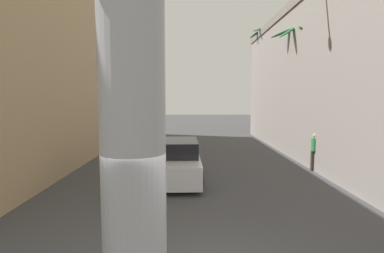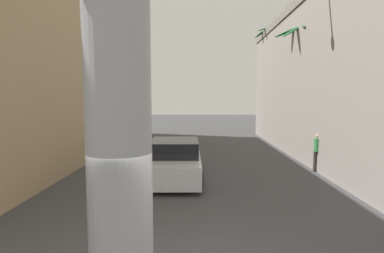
{
  "view_description": "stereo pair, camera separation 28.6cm",
  "coord_description": "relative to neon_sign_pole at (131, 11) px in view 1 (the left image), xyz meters",
  "views": [
    {
      "loc": [
        -0.09,
        -4.59,
        3.2
      ],
      "look_at": [
        0.0,
        5.89,
        2.2
      ],
      "focal_mm": 28.0,
      "sensor_mm": 36.0,
      "label": 1
    },
    {
      "loc": [
        0.2,
        -4.59,
        3.2
      ],
      "look_at": [
        0.0,
        5.89,
        2.2
      ],
      "focal_mm": 28.0,
      "sensor_mm": 36.0,
      "label": 2
    }
  ],
  "objects": [
    {
      "name": "street_lamp",
      "position": [
        6.17,
        8.62,
        0.41
      ],
      "size": [
        2.9,
        0.28,
        7.72
      ],
      "color": "#59595E",
      "rests_on": "ground"
    },
    {
      "name": "building_right",
      "position": [
        10.25,
        11.6,
        -0.05
      ],
      "size": [
        8.34,
        22.77,
        8.41
      ],
      "color": "gray",
      "rests_on": "ground"
    },
    {
      "name": "palm_tree_far_right",
      "position": [
        6.65,
        20.09,
        1.19
      ],
      "size": [
        2.71,
        2.76,
        8.76
      ],
      "color": "brown",
      "rests_on": "ground"
    },
    {
      "name": "palm_tree_far_left",
      "position": [
        -4.86,
        19.01,
        -0.31
      ],
      "size": [
        3.17,
        3.18,
        6.39
      ],
      "color": "brown",
      "rests_on": "ground"
    },
    {
      "name": "pedestrian_mid_right",
      "position": [
        6.2,
        9.09,
        -3.28
      ],
      "size": [
        0.42,
        0.42,
        1.67
      ],
      "color": "#3F3833",
      "rests_on": "ground"
    },
    {
      "name": "building_left",
      "position": [
        -8.64,
        12.65,
        1.04
      ],
      "size": [
        8.72,
        21.93,
        10.59
      ],
      "color": "tan",
      "rests_on": "ground"
    },
    {
      "name": "ground_plane",
      "position": [
        0.8,
        10.8,
        -4.26
      ],
      "size": [
        85.79,
        85.79,
        0.0
      ],
      "primitive_type": "plane",
      "color": "#424244"
    },
    {
      "name": "car_lead",
      "position": [
        0.1,
        8.08,
        -3.56
      ],
      "size": [
        2.22,
        5.18,
        1.56
      ],
      "color": "black",
      "rests_on": "ground"
    },
    {
      "name": "neon_sign_pole",
      "position": [
        0.0,
        0.0,
        0.0
      ],
      "size": [
        2.8,
        1.34,
        9.83
      ],
      "color": "#9E9EA3",
      "rests_on": "ground"
    },
    {
      "name": "pedestrian_far_left",
      "position": [
        -4.18,
        15.37,
        -3.23
      ],
      "size": [
        0.47,
        0.47,
        1.77
      ],
      "color": "black",
      "rests_on": "ground"
    },
    {
      "name": "palm_tree_mid_right",
      "position": [
        6.77,
        12.54,
        0.71
      ],
      "size": [
        3.31,
        3.34,
        7.2
      ],
      "color": "brown",
      "rests_on": "ground"
    }
  ]
}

